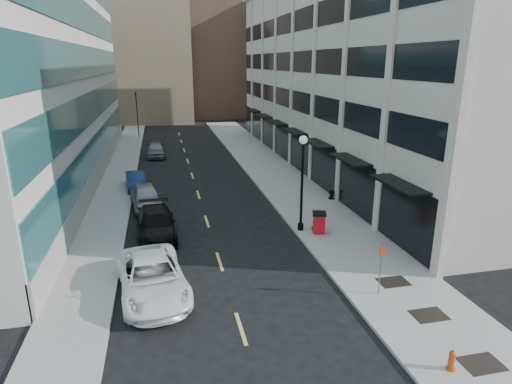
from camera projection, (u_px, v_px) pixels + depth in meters
name	position (u px, v px, depth m)	size (l,w,h in m)	color
ground	(251.00, 362.00, 14.89)	(160.00, 160.00, 0.00)	black
sidewalk_right	(290.00, 188.00, 35.09)	(5.00, 80.00, 0.15)	#9B998D
sidewalk_left	(112.00, 199.00, 32.16)	(3.00, 80.00, 0.15)	#9B998D
building_right	(365.00, 73.00, 40.98)	(15.30, 46.50, 18.25)	beige
skyline_tan_near	(146.00, 37.00, 73.39)	(14.00, 18.00, 28.00)	#7B6C51
skyline_brown	(212.00, 22.00, 78.76)	(12.00, 16.00, 34.00)	brown
skyline_tan_far	(94.00, 56.00, 81.51)	(12.00, 14.00, 22.00)	#7B6C51
skyline_stone	(272.00, 61.00, 77.30)	(10.00, 14.00, 20.00)	beige
grate_near	(481.00, 364.00, 14.56)	(1.40, 1.00, 0.01)	black
grate_mid	(429.00, 315.00, 17.36)	(1.40, 1.00, 0.01)	black
grate_far	(393.00, 282.00, 19.98)	(1.40, 1.00, 0.01)	black
road_centerline	(202.00, 207.00, 30.74)	(0.15, 68.20, 0.01)	#D8CC4C
traffic_signal	(136.00, 95.00, 56.84)	(0.66, 0.66, 6.98)	black
car_white_van	(152.00, 277.00, 18.97)	(2.80, 6.08, 1.69)	white
car_black_pickup	(156.00, 224.00, 25.29)	(2.24, 5.50, 1.60)	black
car_silver_sedan	(146.00, 196.00, 30.34)	(2.00, 4.97, 1.69)	gray
car_blue_sedan	(136.00, 181.00, 34.81)	(1.47, 4.22, 1.39)	navy
car_grey_sedan	(156.00, 149.00, 46.63)	(1.91, 4.76, 1.62)	gray
fire_hydrant	(452.00, 360.00, 14.20)	(0.31, 0.31, 0.76)	#CD4A0E
trash_bin	(319.00, 222.00, 25.54)	(0.99, 0.99, 1.29)	red
lamppost	(302.00, 175.00, 25.16)	(0.49, 0.49, 5.94)	black
sign_post	(381.00, 262.00, 18.52)	(0.28, 0.06, 2.42)	slate
urn_planter	(331.00, 193.00, 31.93)	(0.50, 0.50, 0.69)	black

